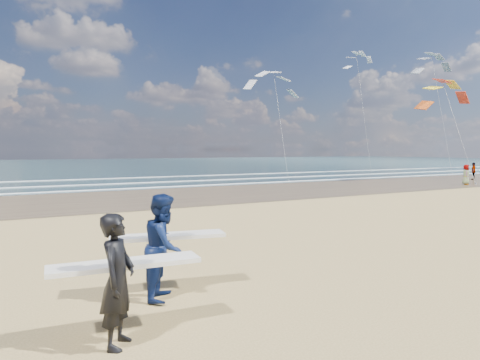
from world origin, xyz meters
TOP-DOWN VIEW (x-y plane):
  - wet_sand_strip at (20.00, 18.00)m, footprint 220.00×12.00m
  - ocean at (20.00, 72.00)m, footprint 220.00×100.00m
  - foam_breakers at (20.00, 28.10)m, footprint 220.00×11.70m
  - surfer_near at (-1.69, -0.86)m, footprint 2.24×1.12m
  - surfer_far at (-0.49, 0.68)m, footprint 2.26×1.43m
  - beachgoer_0 at (28.76, 13.85)m, footprint 0.92×0.88m
  - beachgoer_1 at (34.60, 16.93)m, footprint 1.00×0.75m
  - kite_0 at (30.44, 16.29)m, footprint 6.30×4.79m
  - kite_1 at (19.57, 26.46)m, footprint 5.84×4.74m
  - kite_2 at (42.45, 26.49)m, footprint 6.40×4.80m
  - kite_5 at (37.14, 33.51)m, footprint 4.84×4.63m

SIDE VIEW (x-z plane):
  - wet_sand_strip at x=20.00m, z-range 0.00..0.01m
  - ocean at x=20.00m, z-range 0.00..0.02m
  - foam_breakers at x=20.00m, z-range 0.02..0.08m
  - beachgoer_1 at x=34.60m, z-range 0.00..1.58m
  - beachgoer_0 at x=28.76m, z-range 0.00..1.59m
  - surfer_near at x=-1.69m, z-range 0.02..1.90m
  - surfer_far at x=-0.49m, z-range 0.01..1.96m
  - kite_0 at x=30.44m, z-range 0.72..10.69m
  - kite_1 at x=19.57m, z-range 0.60..11.93m
  - kite_5 at x=37.14m, z-range 0.30..16.56m
  - kite_2 at x=42.45m, z-range 0.95..16.55m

